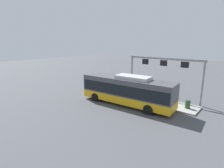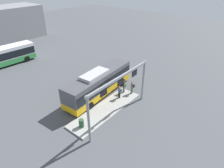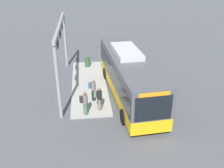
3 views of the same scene
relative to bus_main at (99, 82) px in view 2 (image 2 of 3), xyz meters
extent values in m
plane|color=#4C4F54|center=(0.01, 0.00, -1.81)|extent=(120.00, 120.00, 0.00)
cube|color=#9E9E99|center=(-2.08, -2.91, -1.73)|extent=(10.00, 2.80, 0.16)
cube|color=#EAAD14|center=(0.01, 0.00, -1.04)|extent=(11.08, 3.26, 0.85)
cube|color=#4C4C51|center=(0.01, 0.00, 0.34)|extent=(11.08, 3.26, 1.90)
cube|color=black|center=(0.01, 0.00, 0.14)|extent=(10.86, 3.29, 1.20)
cube|color=black|center=(5.48, 0.39, 0.24)|extent=(0.19, 2.12, 1.50)
cube|color=#B7B7BC|center=(-0.81, -0.06, 1.47)|extent=(3.94, 2.01, 0.36)
cube|color=orange|center=(5.41, 0.38, 1.09)|extent=(0.24, 1.75, 0.28)
cylinder|color=black|center=(3.58, 1.45, -1.31)|extent=(1.02, 0.37, 1.00)
cylinder|color=black|center=(3.75, -0.94, -1.31)|extent=(1.02, 0.37, 1.00)
cylinder|color=black|center=(-3.34, 0.97, -1.31)|extent=(1.02, 0.37, 1.00)
cylinder|color=black|center=(-3.17, -1.43, -1.31)|extent=(1.02, 0.37, 1.00)
cube|color=green|center=(-3.15, 18.84, -1.04)|extent=(9.75, 3.01, 0.85)
cube|color=white|center=(-3.15, 18.84, 0.34)|extent=(9.75, 3.01, 1.90)
cube|color=black|center=(-3.15, 18.84, 0.14)|extent=(9.56, 3.04, 1.20)
cylinder|color=black|center=(-0.08, 19.87, -1.31)|extent=(1.01, 0.35, 1.00)
cylinder|color=black|center=(-0.21, 17.48, -1.31)|extent=(1.01, 0.35, 1.00)
cylinder|color=#476B4C|center=(2.66, -3.30, -1.23)|extent=(0.31, 0.31, 0.85)
cylinder|color=slate|center=(2.66, -3.30, -0.50)|extent=(0.38, 0.38, 0.60)
sphere|color=brown|center=(2.66, -3.30, -0.09)|extent=(0.22, 0.22, 0.22)
cube|color=#26262D|center=(2.70, -3.56, -0.47)|extent=(0.30, 0.21, 0.40)
cylinder|color=slate|center=(2.19, -2.35, -1.23)|extent=(0.37, 0.37, 0.85)
cylinder|color=black|center=(2.19, -2.35, -0.50)|extent=(0.45, 0.45, 0.60)
sphere|color=brown|center=(2.19, -2.35, -0.09)|extent=(0.22, 0.22, 0.22)
cube|color=#4C8447|center=(2.09, -2.58, -0.47)|extent=(0.33, 0.28, 0.40)
cylinder|color=black|center=(0.79, -2.67, -1.23)|extent=(0.35, 0.35, 0.85)
cylinder|color=slate|center=(0.79, -2.67, -0.50)|extent=(0.42, 0.42, 0.60)
sphere|color=#9E755B|center=(0.79, -2.67, -0.09)|extent=(0.22, 0.22, 0.22)
cube|color=#335993|center=(0.71, -2.92, -0.47)|extent=(0.32, 0.25, 0.40)
cylinder|color=gray|center=(-6.70, -4.91, 0.79)|extent=(0.24, 0.24, 5.20)
cylinder|color=gray|center=(2.53, -4.91, 0.79)|extent=(0.24, 0.24, 5.20)
cube|color=gray|center=(-2.09, -4.91, 3.24)|extent=(9.63, 0.20, 0.24)
cube|color=black|center=(-4.63, -4.91, 2.69)|extent=(0.90, 0.08, 0.70)
cube|color=black|center=(-2.09, -4.91, 2.69)|extent=(0.90, 0.08, 0.70)
cube|color=black|center=(0.45, -4.91, 2.69)|extent=(0.90, 0.08, 0.70)
cylinder|color=#2D5133|center=(-5.93, -2.91, -1.20)|extent=(0.52, 0.52, 0.90)
camera|label=1|loc=(-10.87, 15.62, 5.24)|focal=27.81mm
camera|label=2|loc=(-15.64, -14.86, 12.12)|focal=30.94mm
camera|label=3|loc=(16.73, -3.26, 7.35)|focal=39.94mm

